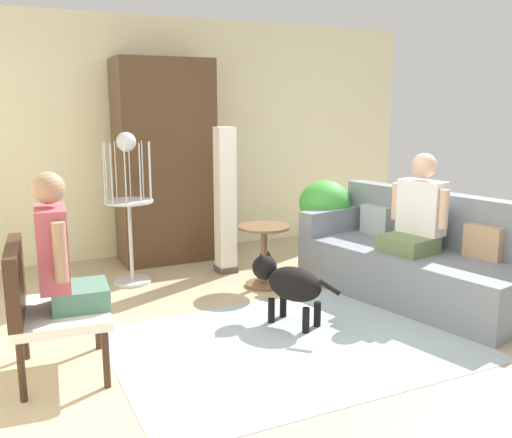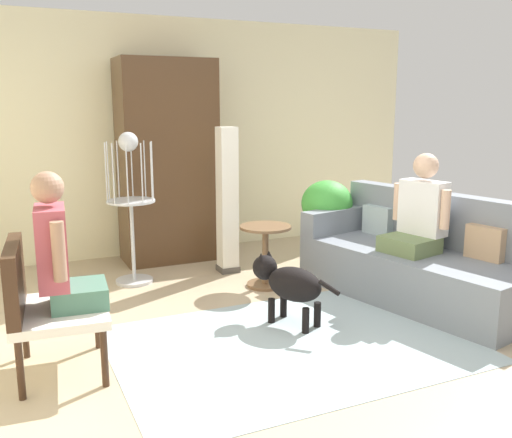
{
  "view_description": "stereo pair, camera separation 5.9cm",
  "coord_description": "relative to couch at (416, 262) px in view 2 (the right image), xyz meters",
  "views": [
    {
      "loc": [
        -1.93,
        -3.37,
        1.72
      ],
      "look_at": [
        -0.13,
        0.41,
        0.86
      ],
      "focal_mm": 39.57,
      "sensor_mm": 36.0,
      "label": 1
    },
    {
      "loc": [
        -1.87,
        -3.39,
        1.72
      ],
      "look_at": [
        -0.13,
        0.41,
        0.86
      ],
      "focal_mm": 39.57,
      "sensor_mm": 36.0,
      "label": 2
    }
  ],
  "objects": [
    {
      "name": "potted_plant",
      "position": [
        -0.29,
        1.06,
        0.32
      ],
      "size": [
        0.53,
        0.53,
        0.94
      ],
      "color": "beige",
      "rests_on": "ground"
    },
    {
      "name": "column_lamp",
      "position": [
        -1.25,
        1.42,
        0.41
      ],
      "size": [
        0.2,
        0.2,
        1.49
      ],
      "color": "#4C4742",
      "rests_on": "ground"
    },
    {
      "name": "armchair",
      "position": [
        -3.17,
        -0.19,
        0.19
      ],
      "size": [
        0.64,
        0.74,
        0.88
      ],
      "color": "#382316",
      "rests_on": "ground"
    },
    {
      "name": "ground_plane",
      "position": [
        -1.46,
        -0.43,
        -0.32
      ],
      "size": [
        7.03,
        7.03,
        0.0
      ],
      "primitive_type": "plane",
      "color": "tan"
    },
    {
      "name": "couch",
      "position": [
        0.0,
        0.0,
        0.0
      ],
      "size": [
        1.31,
        2.22,
        0.93
      ],
      "color": "slate",
      "rests_on": "ground"
    },
    {
      "name": "back_wall",
      "position": [
        -1.46,
        2.55,
        1.0
      ],
      "size": [
        6.21,
        0.12,
        2.66
      ],
      "primitive_type": "cube",
      "color": "beige",
      "rests_on": "ground"
    },
    {
      "name": "round_end_table",
      "position": [
        -1.11,
        0.82,
        0.02
      ],
      "size": [
        0.49,
        0.49,
        0.59
      ],
      "color": "brown",
      "rests_on": "ground"
    },
    {
      "name": "area_rug",
      "position": [
        -1.51,
        -0.46,
        -0.32
      ],
      "size": [
        2.52,
        1.8,
        0.01
      ],
      "primitive_type": "cube",
      "color": "#9EB2B7",
      "rests_on": "ground"
    },
    {
      "name": "dog",
      "position": [
        -1.34,
        -0.09,
        0.02
      ],
      "size": [
        0.45,
        0.74,
        0.55
      ],
      "color": "black",
      "rests_on": "ground"
    },
    {
      "name": "armoire_cabinet",
      "position": [
        -1.66,
        2.14,
        0.77
      ],
      "size": [
        1.02,
        0.56,
        2.18
      ],
      "primitive_type": "cube",
      "color": "#4C331E",
      "rests_on": "ground"
    },
    {
      "name": "person_on_armchair",
      "position": [
        -3.03,
        -0.2,
        0.47
      ],
      "size": [
        0.44,
        0.52,
        0.88
      ],
      "color": "#46735F"
    },
    {
      "name": "bird_cage_stand",
      "position": [
        -2.22,
        1.46,
        0.49
      ],
      "size": [
        0.46,
        0.46,
        1.46
      ],
      "color": "silver",
      "rests_on": "ground"
    },
    {
      "name": "person_on_couch",
      "position": [
        -0.04,
        -0.05,
        0.46
      ],
      "size": [
        0.54,
        0.56,
        0.85
      ],
      "color": "#65794C"
    }
  ]
}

